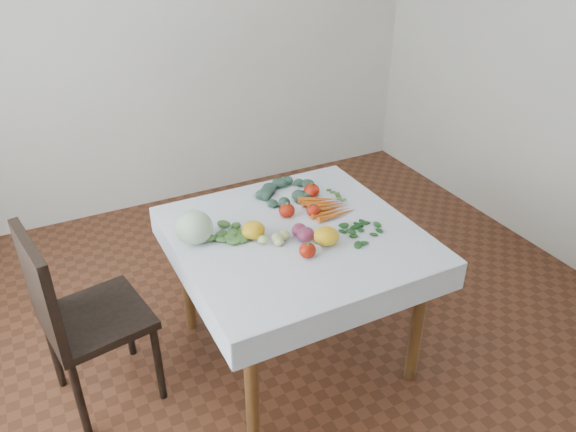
% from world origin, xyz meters
% --- Properties ---
extents(ground, '(4.00, 4.00, 0.00)m').
position_xyz_m(ground, '(0.00, 0.00, 0.00)').
color(ground, '#5B301C').
extents(back_wall, '(4.00, 0.04, 2.70)m').
position_xyz_m(back_wall, '(0.00, 2.00, 1.35)').
color(back_wall, white).
rests_on(back_wall, ground).
extents(table, '(1.00, 1.00, 0.75)m').
position_xyz_m(table, '(0.00, 0.00, 0.65)').
color(table, brown).
rests_on(table, ground).
extents(tablecloth, '(1.12, 1.12, 0.01)m').
position_xyz_m(tablecloth, '(0.00, 0.00, 0.75)').
color(tablecloth, white).
rests_on(tablecloth, table).
extents(chair, '(0.51, 0.51, 0.97)m').
position_xyz_m(chair, '(-1.04, 0.15, 0.56)').
color(chair, black).
rests_on(chair, ground).
extents(cabbage, '(0.22, 0.22, 0.16)m').
position_xyz_m(cabbage, '(-0.45, 0.15, 0.83)').
color(cabbage, beige).
rests_on(cabbage, tablecloth).
extents(tomato_a, '(0.08, 0.08, 0.07)m').
position_xyz_m(tomato_a, '(0.03, 0.16, 0.79)').
color(tomato_a, '#AD1D0B').
rests_on(tomato_a, tablecloth).
extents(tomato_b, '(0.11, 0.11, 0.07)m').
position_xyz_m(tomato_b, '(0.24, 0.28, 0.79)').
color(tomato_b, '#AD1D0B').
rests_on(tomato_b, tablecloth).
extents(tomato_c, '(0.09, 0.09, 0.06)m').
position_xyz_m(tomato_c, '(0.15, 0.10, 0.79)').
color(tomato_c, '#AD1D0B').
rests_on(tomato_c, tablecloth).
extents(tomato_d, '(0.10, 0.10, 0.07)m').
position_xyz_m(tomato_d, '(-0.05, -0.20, 0.79)').
color(tomato_d, '#AD1D0B').
rests_on(tomato_d, tablecloth).
extents(heirloom_back, '(0.12, 0.12, 0.08)m').
position_xyz_m(heirloom_back, '(-0.20, 0.06, 0.80)').
color(heirloom_back, yellow).
rests_on(heirloom_back, tablecloth).
extents(heirloom_front, '(0.12, 0.12, 0.08)m').
position_xyz_m(heirloom_front, '(0.08, -0.14, 0.80)').
color(heirloom_front, yellow).
rests_on(heirloom_front, tablecloth).
extents(onion_a, '(0.11, 0.11, 0.07)m').
position_xyz_m(onion_a, '(0.01, -0.08, 0.79)').
color(onion_a, '#571835').
rests_on(onion_a, tablecloth).
extents(onion_b, '(0.09, 0.09, 0.06)m').
position_xyz_m(onion_b, '(0.00, -0.03, 0.79)').
color(onion_b, '#571835').
rests_on(onion_b, tablecloth).
extents(tomatillo_cluster, '(0.12, 0.10, 0.04)m').
position_xyz_m(tomatillo_cluster, '(-0.13, -0.03, 0.78)').
color(tomatillo_cluster, '#BDCD76').
rests_on(tomatillo_cluster, tablecloth).
extents(carrot_bunch, '(0.22, 0.26, 0.03)m').
position_xyz_m(carrot_bunch, '(0.25, 0.12, 0.77)').
color(carrot_bunch, '#CF5B17').
rests_on(carrot_bunch, tablecloth).
extents(kale_bunch, '(0.29, 0.29, 0.04)m').
position_xyz_m(kale_bunch, '(0.14, 0.37, 0.78)').
color(kale_bunch, '#335443').
rests_on(kale_bunch, tablecloth).
extents(basil_bunch, '(0.23, 0.19, 0.01)m').
position_xyz_m(basil_bunch, '(0.30, -0.14, 0.76)').
color(basil_bunch, '#1A541D').
rests_on(basil_bunch, tablecloth).
extents(dill_bunch, '(0.25, 0.20, 0.03)m').
position_xyz_m(dill_bunch, '(-0.29, 0.13, 0.77)').
color(dill_bunch, '#467E39').
rests_on(dill_bunch, tablecloth).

